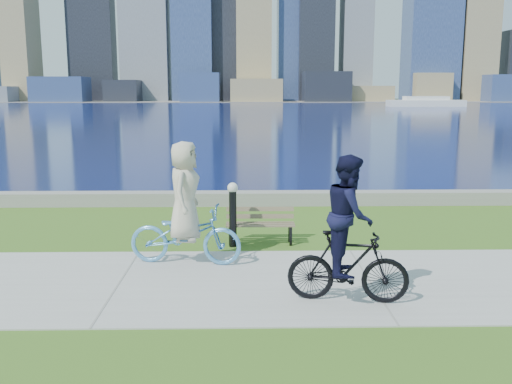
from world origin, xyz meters
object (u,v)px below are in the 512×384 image
park_bench (260,222)px  cyclist_man (349,241)px  cyclist_woman (185,219)px  bollard_lamp (233,210)px

park_bench → cyclist_man: cyclist_man is taller
cyclist_woman → bollard_lamp: bearing=-27.3°
park_bench → cyclist_man: bearing=-70.1°
bollard_lamp → park_bench: bearing=26.3°
bollard_lamp → cyclist_woman: (-0.81, -1.13, 0.09)m
park_bench → cyclist_man: size_ratio=0.64×
bollard_lamp → cyclist_woman: size_ratio=0.59×
park_bench → bollard_lamp: 0.67m
cyclist_woman → park_bench: bearing=-35.7°
bollard_lamp → cyclist_woman: cyclist_woman is taller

